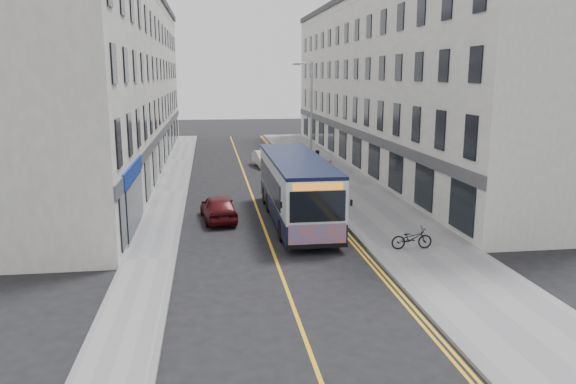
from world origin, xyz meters
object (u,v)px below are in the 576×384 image
object	(u,v)px
streetlamp	(310,118)
pedestrian_near	(329,175)
city_bus	(296,187)
car_maroon	(219,207)
car_white	(264,159)
pedestrian_far	(318,161)
bicycle	(412,238)

from	to	relation	value
streetlamp	pedestrian_near	xyz separation A→B (m)	(0.71, -3.02, -3.31)
city_bus	pedestrian_near	xyz separation A→B (m)	(3.17, 6.86, -0.69)
city_bus	pedestrian_near	distance (m)	7.59
city_bus	car_maroon	world-z (taller)	city_bus
streetlamp	city_bus	xyz separation A→B (m)	(-2.46, -9.88, -2.62)
city_bus	car_maroon	size ratio (longest dim) A/B	2.84
car_white	pedestrian_far	bearing A→B (deg)	-55.44
streetlamp	pedestrian_far	world-z (taller)	streetlamp
streetlamp	car_maroon	size ratio (longest dim) A/B	2.05
bicycle	pedestrian_near	xyz separation A→B (m)	(-0.81, 12.38, 0.50)
streetlamp	city_bus	world-z (taller)	streetlamp
pedestrian_far	car_white	distance (m)	5.32
pedestrian_far	car_maroon	world-z (taller)	pedestrian_far
pedestrian_near	car_white	distance (m)	10.72
pedestrian_near	pedestrian_far	bearing A→B (deg)	89.49
streetlamp	pedestrian_far	size ratio (longest dim) A/B	4.79
streetlamp	pedestrian_near	distance (m)	4.53
pedestrian_far	pedestrian_near	bearing A→B (deg)	-114.65
pedestrian_far	bicycle	bearing A→B (deg)	-109.25
pedestrian_near	pedestrian_far	distance (m)	6.34
bicycle	car_white	world-z (taller)	car_white
city_bus	pedestrian_near	world-z (taller)	city_bus
pedestrian_far	car_white	bearing A→B (deg)	111.95
streetlamp	pedestrian_near	world-z (taller)	streetlamp
car_maroon	streetlamp	bearing A→B (deg)	-130.84
streetlamp	city_bus	size ratio (longest dim) A/B	0.72
streetlamp	car_white	xyz separation A→B (m)	(-2.37, 7.24, -3.76)
bicycle	pedestrian_far	xyz separation A→B (m)	(-0.32, 18.70, 0.38)
city_bus	car_white	world-z (taller)	city_bus
pedestrian_near	car_white	bearing A→B (deg)	110.60
city_bus	pedestrian_near	size ratio (longest dim) A/B	5.80
pedestrian_near	car_maroon	distance (m)	9.33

